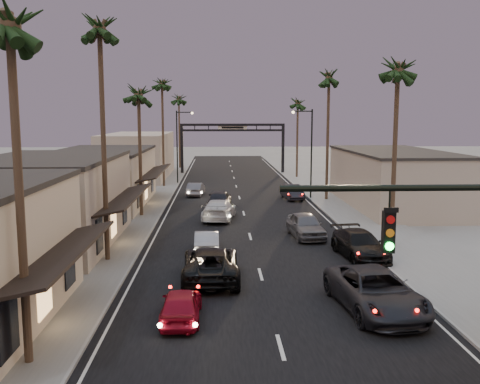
{
  "coord_description": "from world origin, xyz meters",
  "views": [
    {
      "loc": [
        -2.24,
        -8.23,
        8.25
      ],
      "look_at": [
        -0.51,
        32.51,
        2.5
      ],
      "focal_mm": 40.0,
      "sensor_mm": 36.0,
      "label": 1
    }
  ],
  "objects": [
    {
      "name": "oncoming_red",
      "position": [
        -3.75,
        12.73,
        0.68
      ],
      "size": [
        1.64,
        3.98,
        1.35
      ],
      "primitive_type": "imported",
      "rotation": [
        0.0,
        0.0,
        3.13
      ],
      "color": "maroon",
      "rests_on": "ground"
    },
    {
      "name": "sidewalk_left",
      "position": [
        -9.5,
        52.0,
        0.06
      ],
      "size": [
        5.0,
        92.0,
        0.12
      ],
      "primitive_type": "cube",
      "color": "slate",
      "rests_on": "ground"
    },
    {
      "name": "oncoming_grey_far",
      "position": [
        -4.54,
        47.59,
        0.69
      ],
      "size": [
        1.89,
        4.33,
        1.38
      ],
      "primitive_type": "imported",
      "rotation": [
        0.0,
        0.0,
        3.04
      ],
      "color": "#56555B",
      "rests_on": "ground"
    },
    {
      "name": "building_right",
      "position": [
        14.0,
        40.0,
        2.5
      ],
      "size": [
        8.0,
        18.0,
        5.0
      ],
      "primitive_type": "cube",
      "color": "gray",
      "rests_on": "ground"
    },
    {
      "name": "streetlight_right",
      "position": [
        6.92,
        45.0,
        5.33
      ],
      "size": [
        2.13,
        0.3,
        9.0
      ],
      "color": "black",
      "rests_on": "ground"
    },
    {
      "name": "curbside_grey",
      "position": [
        3.8,
        27.61,
        0.84
      ],
      "size": [
        2.43,
        5.09,
        1.68
      ],
      "primitive_type": "imported",
      "rotation": [
        0.0,
        0.0,
        0.09
      ],
      "color": "#515256",
      "rests_on": "ground"
    },
    {
      "name": "curbside_far",
      "position": [
        5.27,
        44.74,
        0.74
      ],
      "size": [
        2.03,
        4.64,
        1.48
      ],
      "primitive_type": "imported",
      "rotation": [
        0.0,
        0.0,
        0.1
      ],
      "color": "black",
      "rests_on": "ground"
    },
    {
      "name": "palm_la",
      "position": [
        -8.6,
        9.0,
        11.44
      ],
      "size": [
        3.2,
        3.2,
        13.2
      ],
      "color": "#38281C",
      "rests_on": "ground"
    },
    {
      "name": "oncoming_dgrey",
      "position": [
        -2.07,
        39.77,
        0.86
      ],
      "size": [
        2.41,
        5.17,
        1.71
      ],
      "primitive_type": "imported",
      "rotation": [
        0.0,
        0.0,
        3.06
      ],
      "color": "black",
      "rests_on": "ground"
    },
    {
      "name": "storefront_far",
      "position": [
        -13.0,
        42.0,
        2.5
      ],
      "size": [
        8.0,
        16.0,
        5.0
      ],
      "primitive_type": "cube",
      "color": "beige",
      "rests_on": "ground"
    },
    {
      "name": "streetlight_left",
      "position": [
        -6.92,
        58.0,
        5.33
      ],
      "size": [
        2.13,
        0.3,
        9.0
      ],
      "color": "black",
      "rests_on": "ground"
    },
    {
      "name": "palm_far",
      "position": [
        -8.3,
        78.0,
        11.44
      ],
      "size": [
        3.2,
        3.2,
        13.2
      ],
      "color": "#38281C",
      "rests_on": "ground"
    },
    {
      "name": "palm_lb",
      "position": [
        -8.6,
        22.0,
        13.39
      ],
      "size": [
        3.2,
        3.2,
        15.2
      ],
      "color": "#38281C",
      "rests_on": "ground"
    },
    {
      "name": "curbside_black",
      "position": [
        6.11,
        22.11,
        0.79
      ],
      "size": [
        2.82,
        5.66,
        1.58
      ],
      "primitive_type": "imported",
      "rotation": [
        0.0,
        0.0,
        0.11
      ],
      "color": "black",
      "rests_on": "ground"
    },
    {
      "name": "palm_rb",
      "position": [
        8.6,
        44.0,
        12.42
      ],
      "size": [
        3.2,
        3.2,
        14.2
      ],
      "color": "#38281C",
      "rests_on": "ground"
    },
    {
      "name": "palm_ld",
      "position": [
        -8.6,
        55.0,
        12.42
      ],
      "size": [
        3.2,
        3.2,
        14.2
      ],
      "color": "#38281C",
      "rests_on": "ground"
    },
    {
      "name": "road",
      "position": [
        0.0,
        45.0,
        0.0
      ],
      "size": [
        14.0,
        120.0,
        0.02
      ],
      "primitive_type": "cube",
      "color": "black",
      "rests_on": "ground"
    },
    {
      "name": "oncoming_white",
      "position": [
        -2.13,
        34.27,
        0.83
      ],
      "size": [
        3.09,
        5.97,
        1.65
      ],
      "primitive_type": "imported",
      "rotation": [
        0.0,
        0.0,
        3.0
      ],
      "color": "silver",
      "rests_on": "ground"
    },
    {
      "name": "storefront_mid",
      "position": [
        -13.0,
        26.0,
        2.75
      ],
      "size": [
        8.0,
        14.0,
        5.5
      ],
      "primitive_type": "cube",
      "color": "gray",
      "rests_on": "ground"
    },
    {
      "name": "storefront_dist",
      "position": [
        -13.0,
        65.0,
        3.0
      ],
      "size": [
        8.0,
        20.0,
        6.0
      ],
      "primitive_type": "cube",
      "color": "gray",
      "rests_on": "ground"
    },
    {
      "name": "palm_rc",
      "position": [
        8.6,
        64.0,
        10.47
      ],
      "size": [
        3.2,
        3.2,
        12.2
      ],
      "color": "#38281C",
      "rests_on": "ground"
    },
    {
      "name": "sidewalk_right",
      "position": [
        9.5,
        52.0,
        0.06
      ],
      "size": [
        5.0,
        92.0,
        0.12
      ],
      "primitive_type": "cube",
      "color": "slate",
      "rests_on": "ground"
    },
    {
      "name": "arch",
      "position": [
        0.0,
        70.0,
        5.53
      ],
      "size": [
        15.2,
        0.4,
        7.27
      ],
      "color": "black",
      "rests_on": "ground"
    },
    {
      "name": "oncoming_pickup",
      "position": [
        -2.61,
        18.23,
        0.84
      ],
      "size": [
        2.86,
        6.08,
        1.68
      ],
      "primitive_type": "imported",
      "rotation": [
        0.0,
        0.0,
        3.15
      ],
      "color": "black",
      "rests_on": "ground"
    },
    {
      "name": "palm_lc",
      "position": [
        -8.6,
        36.0,
        10.47
      ],
      "size": [
        3.2,
        3.2,
        12.2
      ],
      "color": "#38281C",
      "rests_on": "ground"
    },
    {
      "name": "curbside_near",
      "position": [
        4.46,
        13.46,
        0.88
      ],
      "size": [
        3.59,
        6.62,
        1.76
      ],
      "primitive_type": "imported",
      "rotation": [
        0.0,
        0.0,
        0.11
      ],
      "color": "black",
      "rests_on": "ground"
    },
    {
      "name": "oncoming_silver",
      "position": [
        -2.92,
        23.73,
        0.68
      ],
      "size": [
        1.5,
        4.16,
        1.36
      ],
      "primitive_type": "imported",
      "rotation": [
        0.0,
        0.0,
        3.16
      ],
      "color": "#949599",
      "rests_on": "ground"
    },
    {
      "name": "palm_ra",
      "position": [
        8.6,
        24.0,
        11.44
      ],
      "size": [
        3.2,
        3.2,
        13.2
      ],
      "color": "#38281C",
      "rests_on": "ground"
    },
    {
      "name": "ground",
      "position": [
        0.0,
        40.0,
        0.0
      ],
      "size": [
        200.0,
        200.0,
        0.0
      ],
      "primitive_type": "plane",
      "color": "slate",
      "rests_on": "ground"
    }
  ]
}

